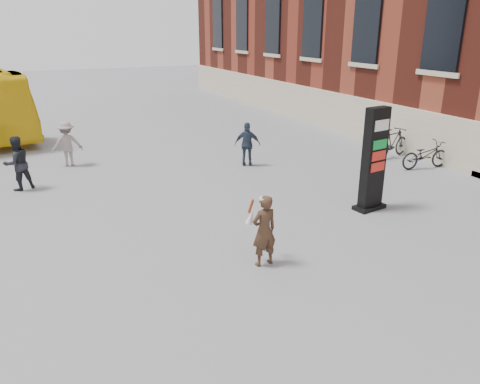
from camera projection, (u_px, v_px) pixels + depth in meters
name	position (u px, v px, depth m)	size (l,w,h in m)	color
ground	(243.00, 254.00, 10.24)	(100.00, 100.00, 0.00)	#9E9EA3
info_pylon	(374.00, 160.00, 12.34)	(0.94, 0.57, 2.78)	black
woman	(264.00, 230.00, 9.57)	(0.60, 0.55, 1.54)	#341E15
pedestrian_a	(17.00, 163.00, 14.05)	(0.80, 0.63, 1.65)	#212229
pedestrian_b	(67.00, 144.00, 16.51)	(1.03, 0.59, 1.59)	gray
pedestrian_c	(247.00, 144.00, 16.50)	(0.91, 0.38, 1.56)	#2A3748
bike_6	(425.00, 155.00, 16.29)	(0.64, 1.84, 0.97)	black
bike_7	(393.00, 143.00, 17.65)	(0.53, 1.87, 1.12)	black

